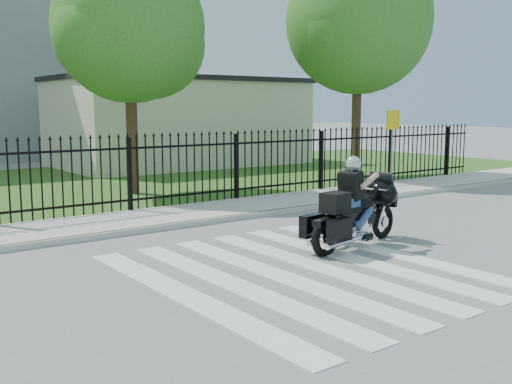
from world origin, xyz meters
TOP-DOWN VIEW (x-y plane):
  - ground at (0.00, 0.00)m, footprint 120.00×120.00m
  - crosswalk at (0.00, 0.00)m, footprint 5.00×5.50m
  - sidewalk at (0.00, 5.00)m, footprint 40.00×2.00m
  - curb at (0.00, 4.00)m, footprint 40.00×0.12m
  - grass_strip at (0.00, 12.00)m, footprint 40.00×12.00m
  - iron_fence at (0.00, 6.00)m, footprint 26.00×0.04m
  - tree_mid at (1.50, 9.00)m, footprint 4.20×4.20m
  - tree_right at (9.50, 8.00)m, footprint 5.00×5.00m
  - building_low at (7.00, 16.00)m, footprint 10.00×6.00m
  - building_low_roof at (7.00, 16.00)m, footprint 10.20×6.20m
  - motorcycle_rider at (1.84, 0.67)m, footprint 2.51×1.12m
  - traffic_sign at (8.71, 5.69)m, footprint 0.49×0.11m

SIDE VIEW (x-z plane):
  - ground at x=0.00m, z-range 0.00..0.00m
  - crosswalk at x=0.00m, z-range 0.00..0.01m
  - grass_strip at x=0.00m, z-range 0.00..0.02m
  - sidewalk at x=0.00m, z-range 0.00..0.12m
  - curb at x=0.00m, z-range 0.00..0.12m
  - motorcycle_rider at x=1.84m, z-range -0.15..1.52m
  - iron_fence at x=0.00m, z-range 0.00..1.80m
  - traffic_sign at x=8.71m, z-range 0.60..2.87m
  - building_low at x=7.00m, z-range 0.00..3.50m
  - building_low_roof at x=7.00m, z-range 3.50..3.70m
  - tree_mid at x=1.50m, z-range 1.28..8.06m
  - tree_right at x=9.50m, z-range 1.44..9.34m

